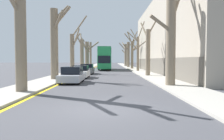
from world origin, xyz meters
name	(u,v)px	position (x,y,z in m)	size (l,w,h in m)	color
ground_plane	(100,109)	(0.00, 0.00, 0.00)	(300.00, 300.00, 0.00)	#424247
sidewalk_left	(89,67)	(-5.37, 50.00, 0.06)	(2.81, 120.00, 0.12)	#A39E93
sidewalk_right	(129,67)	(5.37, 50.00, 0.06)	(2.81, 120.00, 0.12)	#A39E93
building_facade_right	(186,37)	(11.76, 24.15, 5.47)	(10.08, 36.72, 10.97)	#9E9384
kerb_line_stripe	(95,67)	(-3.78, 50.00, 0.00)	(0.24, 120.00, 0.01)	yellow
street_tree_left_0	(20,22)	(-4.85, 4.24, 4.20)	(2.78, 4.83, 8.80)	#7A6B56
street_tree_left_1	(55,42)	(-4.96, 12.59, 3.74)	(2.26, 2.19, 7.25)	#7A6B56
street_tree_left_2	(73,51)	(-4.97, 22.67, 3.30)	(2.51, 2.46, 8.29)	#7A6B56
street_tree_left_3	(82,53)	(-4.87, 31.27, 3.19)	(1.33, 2.51, 7.01)	#7A6B56
street_tree_left_4	(87,54)	(-4.91, 41.07, 3.30)	(3.68, 3.68, 6.11)	#7A6B56
street_tree_left_5	(90,53)	(-5.19, 50.42, 3.81)	(2.75, 2.50, 7.94)	#7A6B56
street_tree_right_0	(171,32)	(4.89, 7.56, 4.06)	(3.21, 3.11, 8.80)	#7A6B56
street_tree_right_1	(148,50)	(4.92, 17.73, 3.15)	(1.73, 2.51, 6.76)	#7A6B56
street_tree_right_2	(138,50)	(5.01, 28.66, 3.64)	(4.42, 3.47, 8.08)	#7A6B56
street_tree_right_3	(132,52)	(5.08, 38.15, 3.57)	(3.47, 3.19, 7.85)	#7A6B56
street_tree_right_4	(128,54)	(5.00, 48.44, 3.58)	(3.31, 2.26, 7.19)	#7A6B56
street_tree_right_5	(125,54)	(4.92, 59.02, 3.76)	(2.47, 3.05, 7.66)	#7A6B56
double_decker_bus	(105,57)	(-0.71, 35.06, 2.48)	(2.48, 11.06, 4.38)	#1E7F47
parked_car_0	(72,75)	(-2.91, 10.22, 0.65)	(1.78, 4.11, 1.39)	#9EA3AD
parked_car_1	(80,72)	(-2.91, 15.33, 0.65)	(1.81, 4.08, 1.37)	silver
parked_car_2	(87,69)	(-2.91, 21.99, 0.67)	(1.78, 4.51, 1.40)	#4C5156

